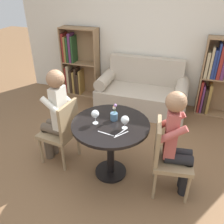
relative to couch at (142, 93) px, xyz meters
name	(u,v)px	position (x,y,z in m)	size (l,w,h in m)	color
ground_plane	(111,172)	(0.00, -1.80, -0.31)	(16.00, 16.00, 0.00)	brown
back_wall	(151,31)	(0.00, 0.43, 1.04)	(5.20, 0.05, 2.70)	silver
round_table	(111,135)	(0.00, -1.80, 0.29)	(0.90, 0.90, 0.76)	black
couch	(142,93)	(0.00, 0.00, 0.00)	(1.61, 0.80, 0.92)	#B7A893
bookshelf_left	(77,65)	(-1.44, 0.26, 0.30)	(0.74, 0.28, 1.37)	#93704C
bookshelf_right	(218,77)	(1.25, 0.26, 0.39)	(0.74, 0.28, 1.37)	#93704C
chair_left	(62,130)	(-0.67, -1.77, 0.18)	(0.46, 0.46, 0.90)	#937A56
chair_right	(167,155)	(0.67, -1.84, 0.18)	(0.48, 0.48, 0.90)	#937A56
person_left	(55,115)	(-0.75, -1.75, 0.39)	(0.44, 0.37, 1.30)	brown
person_right	(177,142)	(0.75, -1.82, 0.37)	(0.45, 0.38, 1.27)	black
wine_glass_left	(95,114)	(-0.16, -1.86, 0.56)	(0.09, 0.09, 0.17)	white
wine_glass_right	(125,120)	(0.18, -1.85, 0.55)	(0.09, 0.09, 0.15)	white
flower_vase	(114,115)	(0.01, -1.72, 0.51)	(0.09, 0.09, 0.21)	slate
knife_left_setting	(121,132)	(0.17, -1.94, 0.45)	(0.09, 0.18, 0.00)	silver
fork_left_setting	(106,133)	(0.02, -2.01, 0.45)	(0.19, 0.04, 0.00)	silver
knife_right_setting	(121,134)	(0.18, -1.98, 0.45)	(0.12, 0.16, 0.00)	silver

